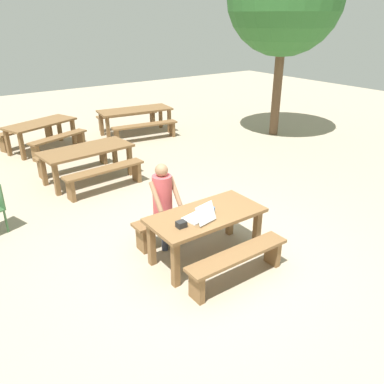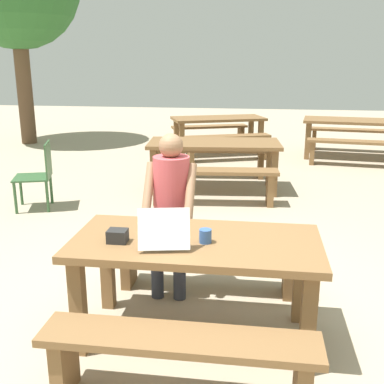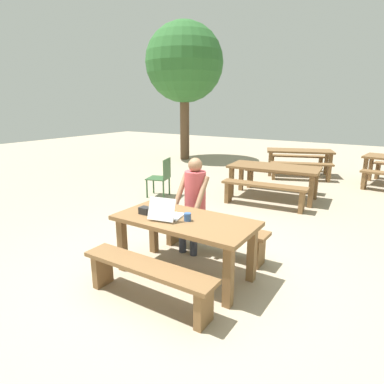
% 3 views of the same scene
% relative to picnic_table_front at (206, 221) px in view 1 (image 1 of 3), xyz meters
% --- Properties ---
extents(ground_plane, '(30.00, 30.00, 0.00)m').
position_rel_picnic_table_front_xyz_m(ground_plane, '(0.00, 0.00, -0.60)').
color(ground_plane, tan).
extents(picnic_table_front, '(1.63, 0.80, 0.71)m').
position_rel_picnic_table_front_xyz_m(picnic_table_front, '(0.00, 0.00, 0.00)').
color(picnic_table_front, brown).
rests_on(picnic_table_front, ground).
extents(bench_near, '(1.52, 0.30, 0.43)m').
position_rel_picnic_table_front_xyz_m(bench_near, '(0.00, -0.68, -0.28)').
color(bench_near, brown).
rests_on(bench_near, ground).
extents(bench_far, '(1.52, 0.30, 0.43)m').
position_rel_picnic_table_front_xyz_m(bench_far, '(0.00, 0.68, -0.28)').
color(bench_far, brown).
rests_on(bench_far, ground).
extents(laptop, '(0.38, 0.41, 0.26)m').
position_rel_picnic_table_front_xyz_m(laptop, '(-0.19, -0.11, 0.18)').
color(laptop, white).
rests_on(laptop, picnic_table_front).
extents(small_pouch, '(0.12, 0.10, 0.08)m').
position_rel_picnic_table_front_xyz_m(small_pouch, '(-0.49, -0.11, 0.16)').
color(small_pouch, black).
rests_on(small_pouch, picnic_table_front).
extents(coffee_mug, '(0.08, 0.08, 0.09)m').
position_rel_picnic_table_front_xyz_m(coffee_mug, '(0.07, -0.05, 0.16)').
color(coffee_mug, '#335693').
rests_on(coffee_mug, picnic_table_front).
extents(person_seated, '(0.40, 0.40, 1.30)m').
position_rel_picnic_table_front_xyz_m(person_seated, '(-0.29, 0.65, 0.15)').
color(person_seated, '#333847').
rests_on(person_seated, ground).
extents(picnic_table_mid, '(2.17, 1.09, 0.73)m').
position_rel_picnic_table_front_xyz_m(picnic_table_mid, '(2.27, 6.33, 0.03)').
color(picnic_table_mid, brown).
rests_on(picnic_table_mid, ground).
extents(bench_mid_south, '(1.89, 0.53, 0.46)m').
position_rel_picnic_table_front_xyz_m(bench_mid_south, '(2.18, 5.61, -0.25)').
color(bench_mid_south, brown).
rests_on(bench_mid_south, ground).
extents(bench_mid_north, '(1.89, 0.53, 0.46)m').
position_rel_picnic_table_front_xyz_m(bench_mid_north, '(2.36, 7.05, -0.25)').
color(bench_mid_north, brown).
rests_on(bench_mid_north, ground).
extents(picnic_table_rear, '(1.93, 1.34, 0.72)m').
position_rel_picnic_table_front_xyz_m(picnic_table_rear, '(-0.41, 6.43, 0.01)').
color(picnic_table_rear, brown).
rests_on(picnic_table_rear, ground).
extents(bench_rear_south, '(1.60, 0.84, 0.47)m').
position_rel_picnic_table_front_xyz_m(bench_rear_south, '(-0.17, 5.81, -0.26)').
color(bench_rear_south, brown).
rests_on(bench_rear_south, ground).
extents(bench_rear_north, '(1.60, 0.84, 0.47)m').
position_rel_picnic_table_front_xyz_m(bench_rear_north, '(-0.64, 7.06, -0.26)').
color(bench_rear_north, brown).
rests_on(bench_rear_north, ground).
extents(picnic_table_distant, '(1.92, 0.99, 0.70)m').
position_rel_picnic_table_front_xyz_m(picnic_table_distant, '(-0.24, 3.77, 0.00)').
color(picnic_table_distant, brown).
rests_on(picnic_table_distant, ground).
extents(bench_distant_south, '(1.69, 0.44, 0.47)m').
position_rel_picnic_table_front_xyz_m(bench_distant_south, '(-0.18, 3.05, -0.25)').
color(bench_distant_south, brown).
rests_on(bench_distant_south, ground).
extents(bench_distant_north, '(1.69, 0.44, 0.47)m').
position_rel_picnic_table_front_xyz_m(bench_distant_north, '(-0.30, 4.49, -0.25)').
color(bench_distant_north, brown).
rests_on(bench_distant_north, ground).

